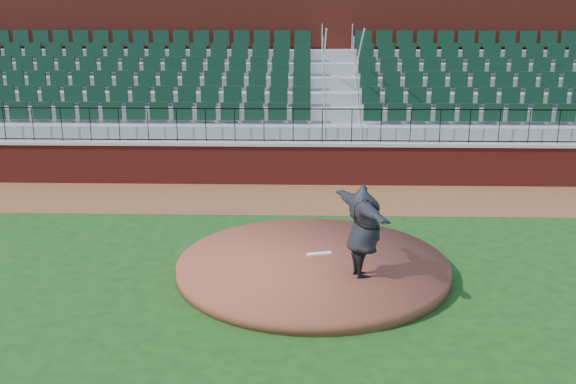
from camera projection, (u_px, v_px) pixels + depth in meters
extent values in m
plane|color=#164213|center=(286.00, 273.00, 13.56)|extent=(90.00, 90.00, 0.00)
cube|color=brown|center=(292.00, 198.00, 18.75)|extent=(34.00, 3.20, 0.01)
cube|color=maroon|center=(293.00, 165.00, 20.13)|extent=(34.00, 0.35, 1.20)
cube|color=#B7B7B7|center=(293.00, 144.00, 19.95)|extent=(34.00, 0.45, 0.10)
cube|color=maroon|center=(296.00, 74.00, 24.85)|extent=(34.00, 0.50, 5.50)
cylinder|color=brown|center=(313.00, 267.00, 13.57)|extent=(5.54, 5.54, 0.25)
cube|color=white|center=(319.00, 254.00, 13.88)|extent=(0.53, 0.26, 0.03)
imported|color=black|center=(364.00, 231.00, 12.54)|extent=(1.32, 2.33, 1.83)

